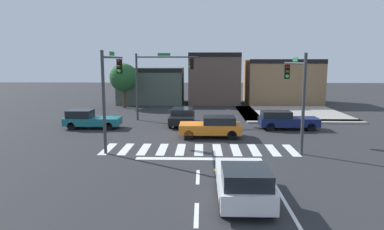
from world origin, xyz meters
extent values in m
plane|color=#2B2B2D|center=(0.00, 0.00, 0.00)|extent=(120.00, 120.00, 0.00)
cube|color=silver|center=(-5.47, -4.50, 0.00)|extent=(0.51, 2.83, 0.01)
cube|color=silver|center=(-4.37, -4.50, 0.00)|extent=(0.51, 2.83, 0.01)
cube|color=silver|center=(-3.28, -4.50, 0.00)|extent=(0.51, 2.83, 0.01)
cube|color=silver|center=(-2.19, -4.50, 0.00)|extent=(0.51, 2.83, 0.01)
cube|color=silver|center=(-1.09, -4.50, 0.00)|extent=(0.51, 2.83, 0.01)
cube|color=silver|center=(0.00, -4.50, 0.00)|extent=(0.51, 2.83, 0.01)
cube|color=silver|center=(1.09, -4.50, 0.00)|extent=(0.51, 2.83, 0.01)
cube|color=silver|center=(2.19, -4.50, 0.00)|extent=(0.51, 2.83, 0.01)
cube|color=silver|center=(3.28, -4.50, 0.00)|extent=(0.51, 2.83, 0.01)
cube|color=silver|center=(4.37, -4.50, 0.00)|extent=(0.51, 2.83, 0.01)
cube|color=silver|center=(5.47, -4.50, 0.00)|extent=(0.51, 2.83, 0.01)
cube|color=white|center=(0.00, -6.50, 0.00)|extent=(6.80, 0.50, 0.01)
cube|color=white|center=(0.00, -9.50, 0.00)|extent=(0.16, 2.00, 0.01)
cube|color=white|center=(0.00, -13.50, 0.00)|extent=(0.16, 2.00, 0.01)
cylinder|color=yellow|center=(1.25, -8.45, 0.00)|extent=(0.99, 0.99, 0.01)
cylinder|color=white|center=(1.02, -8.45, 0.01)|extent=(0.16, 0.16, 0.00)
cylinder|color=white|center=(1.47, -8.45, 0.01)|extent=(0.16, 0.16, 0.00)
cube|color=white|center=(1.25, -8.45, 0.01)|extent=(0.45, 0.04, 0.00)
cube|color=#9E998E|center=(9.00, 5.20, 0.07)|extent=(10.00, 1.60, 0.15)
cube|color=#9E998E|center=(4.80, 10.00, 0.07)|extent=(1.60, 10.00, 0.15)
cube|color=#9E998E|center=(9.00, 10.00, 0.07)|extent=(10.00, 10.00, 0.15)
cube|color=#4C564C|center=(-6.10, 18.79, 2.19)|extent=(7.79, 5.57, 4.38)
cube|color=black|center=(-6.10, 16.20, 4.13)|extent=(7.79, 0.50, 0.50)
cube|color=brown|center=(1.62, 18.70, 3.09)|extent=(6.13, 5.40, 6.17)
cube|color=black|center=(1.62, 16.20, 5.92)|extent=(6.13, 0.50, 0.50)
cube|color=#93704C|center=(10.08, 19.39, 2.70)|extent=(8.77, 6.77, 5.41)
cube|color=black|center=(10.08, 16.20, 5.16)|extent=(8.77, 0.50, 0.50)
cylinder|color=#383A3D|center=(5.80, -5.37, 2.83)|extent=(0.18, 0.18, 5.67)
cylinder|color=#383A3D|center=(5.80, -2.95, 5.09)|extent=(0.12, 4.84, 0.12)
cube|color=black|center=(5.80, -1.18, 4.51)|extent=(0.32, 0.32, 0.95)
sphere|color=#470A0A|center=(5.80, -1.35, 4.81)|extent=(0.22, 0.22, 0.22)
sphere|color=#4C330C|center=(5.80, -1.35, 4.51)|extent=(0.22, 0.22, 0.22)
sphere|color=#1ED833|center=(5.80, -1.35, 4.22)|extent=(0.22, 0.22, 0.22)
cube|color=#197233|center=(5.80, -3.19, 5.31)|extent=(0.03, 1.10, 0.24)
cylinder|color=#383A3D|center=(-5.32, -5.53, 2.91)|extent=(0.18, 0.18, 5.82)
cylinder|color=#383A3D|center=(-5.32, -3.11, 5.44)|extent=(0.12, 4.84, 0.12)
cube|color=black|center=(-5.32, -1.48, 4.87)|extent=(0.32, 0.32, 0.95)
sphere|color=#470A0A|center=(-5.32, -1.65, 5.16)|extent=(0.22, 0.22, 0.22)
sphere|color=#4C330C|center=(-5.32, -1.65, 4.87)|extent=(0.22, 0.22, 0.22)
sphere|color=#1ED833|center=(-5.32, -1.65, 4.57)|extent=(0.22, 0.22, 0.22)
cube|color=#197233|center=(-5.32, -3.36, 5.66)|extent=(0.03, 1.10, 0.24)
cylinder|color=#383A3D|center=(-5.56, 5.93, 2.93)|extent=(0.18, 0.18, 5.86)
cylinder|color=#383A3D|center=(-2.87, 5.93, 5.55)|extent=(5.38, 0.12, 0.12)
cube|color=black|center=(-0.72, 5.93, 4.98)|extent=(0.32, 0.32, 0.95)
sphere|color=#470A0A|center=(-0.89, 5.93, 5.27)|extent=(0.22, 0.22, 0.22)
sphere|color=#4C330C|center=(-0.89, 5.93, 4.98)|extent=(0.22, 0.22, 0.22)
sphere|color=#1ED833|center=(-0.89, 5.93, 4.68)|extent=(0.22, 0.22, 0.22)
cube|color=#197233|center=(-3.14, 5.93, 5.77)|extent=(1.10, 0.03, 0.24)
cube|color=#141E4C|center=(6.84, 2.01, 0.60)|extent=(4.45, 1.71, 0.62)
cube|color=black|center=(5.87, 2.01, 1.16)|extent=(2.20, 1.51, 0.50)
cylinder|color=black|center=(8.35, 2.76, 0.32)|extent=(0.64, 0.22, 0.64)
cylinder|color=black|center=(8.35, 1.27, 0.32)|extent=(0.64, 0.22, 0.64)
cylinder|color=black|center=(5.33, 2.76, 0.32)|extent=(0.64, 0.22, 0.64)
cylinder|color=black|center=(5.33, 1.27, 0.32)|extent=(0.64, 0.22, 0.64)
cube|color=#196B70|center=(-8.36, 2.00, 0.56)|extent=(4.26, 1.73, 0.58)
cube|color=black|center=(-9.34, 2.00, 1.14)|extent=(1.87, 1.52, 0.59)
cylinder|color=black|center=(-6.91, 2.76, 0.30)|extent=(0.60, 0.22, 0.60)
cylinder|color=black|center=(-6.91, 1.25, 0.30)|extent=(0.60, 0.22, 0.60)
cylinder|color=black|center=(-9.81, 2.76, 0.30)|extent=(0.60, 0.22, 0.60)
cylinder|color=black|center=(-9.81, 1.25, 0.30)|extent=(0.60, 0.22, 0.60)
cube|color=white|center=(1.72, -12.04, 0.62)|extent=(1.88, 4.43, 0.68)
cube|color=black|center=(1.72, -13.05, 1.24)|extent=(1.66, 1.97, 0.55)
cylinder|color=black|center=(0.89, -10.53, 0.32)|extent=(0.22, 0.63, 0.63)
cylinder|color=black|center=(2.55, -10.53, 0.32)|extent=(0.22, 0.63, 0.63)
cylinder|color=black|center=(0.89, -13.54, 0.32)|extent=(0.22, 0.63, 0.63)
cylinder|color=black|center=(2.55, -13.54, 0.32)|extent=(0.22, 0.63, 0.63)
cube|color=black|center=(-1.46, 3.75, 0.59)|extent=(1.93, 4.70, 0.59)
cube|color=black|center=(-1.46, 3.90, 1.11)|extent=(1.70, 2.34, 0.46)
cylinder|color=black|center=(-0.60, 2.16, 0.33)|extent=(0.22, 0.67, 0.67)
cylinder|color=black|center=(-2.31, 2.16, 0.33)|extent=(0.22, 0.67, 0.67)
cylinder|color=black|center=(-0.60, 5.35, 0.33)|extent=(0.22, 0.67, 0.67)
cylinder|color=black|center=(-2.31, 5.35, 0.33)|extent=(0.22, 0.67, 0.67)
cube|color=orange|center=(0.74, -1.00, 0.62)|extent=(4.21, 1.95, 0.65)
cube|color=black|center=(1.35, -1.00, 1.20)|extent=(2.16, 1.71, 0.50)
cylinder|color=black|center=(-0.69, -1.87, 0.33)|extent=(0.66, 0.22, 0.66)
cylinder|color=black|center=(-0.69, -0.14, 0.33)|extent=(0.66, 0.22, 0.66)
cylinder|color=black|center=(2.17, -1.87, 0.33)|extent=(0.66, 0.22, 0.66)
cylinder|color=black|center=(2.17, -0.14, 0.33)|extent=(0.66, 0.22, 0.66)
cylinder|color=#4C3823|center=(-8.50, 14.00, 1.40)|extent=(0.36, 0.36, 2.80)
sphere|color=#235628|center=(-8.50, 14.00, 3.40)|extent=(3.11, 3.11, 3.11)
camera|label=1|loc=(0.17, -24.98, 5.24)|focal=33.07mm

